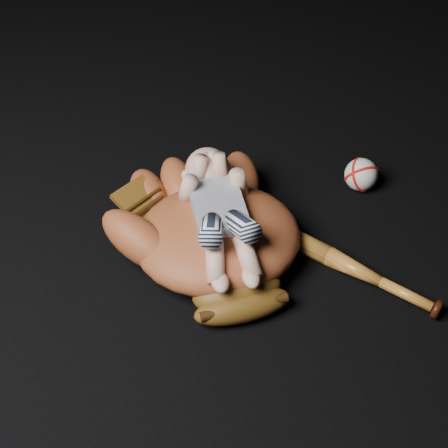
% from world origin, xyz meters
% --- Properties ---
extents(baseball_glove, '(0.46, 0.52, 0.16)m').
position_xyz_m(baseball_glove, '(0.01, 0.00, 0.08)').
color(baseball_glove, brown).
rests_on(baseball_glove, ground).
extents(newborn_baby, '(0.19, 0.38, 0.15)m').
position_xyz_m(newborn_baby, '(0.02, -0.01, 0.13)').
color(newborn_baby, '#D8A38B').
rests_on(newborn_baby, baseball_glove).
extents(baseball_bat, '(0.32, 0.38, 0.04)m').
position_xyz_m(baseball_bat, '(0.25, -0.09, 0.02)').
color(baseball_bat, '#B26822').
rests_on(baseball_bat, ground).
extents(baseball, '(0.10, 0.10, 0.08)m').
position_xyz_m(baseball, '(0.40, 0.15, 0.04)').
color(baseball, silver).
rests_on(baseball, ground).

